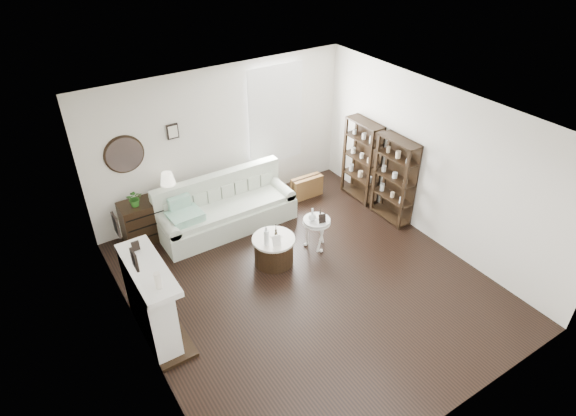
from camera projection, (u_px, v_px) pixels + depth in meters
room at (258, 119)px, 8.86m from camera, size 5.50×5.50×5.50m
fireplace at (151, 304)px, 6.38m from camera, size 0.50×1.40×1.84m
shelf_unit_far at (362, 160)px, 9.21m from camera, size 0.30×0.80×1.60m
shelf_unit_near at (394, 180)px, 8.58m from camera, size 0.30×0.80×1.60m
sofa at (226, 211)px, 8.64m from camera, size 2.44×0.84×0.95m
quilt at (185, 216)px, 8.06m from camera, size 0.57×0.48×0.14m
suitcase at (307, 187)px, 9.53m from camera, size 0.64×0.23×0.43m
dresser at (155, 217)px, 8.35m from camera, size 1.12×0.48×0.75m
table_lamp at (168, 184)px, 8.18m from camera, size 0.34×0.34×0.41m
potted_plant at (135, 198)px, 7.91m from camera, size 0.32×0.30×0.29m
drum_table at (274, 250)px, 7.80m from camera, size 0.69×0.69×0.48m
pedestal_table at (317, 222)px, 8.00m from camera, size 0.47×0.47×0.56m
eiffel_drum at (276, 230)px, 7.69m from camera, size 0.15×0.15×0.20m
bottle_drum at (266, 236)px, 7.45m from camera, size 0.08×0.08×0.33m
card_frame_drum at (277, 240)px, 7.48m from camera, size 0.14×0.07×0.18m
eiffel_ped at (320, 213)px, 7.99m from camera, size 0.11×0.11×0.16m
flask_ped at (312, 214)px, 7.89m from camera, size 0.13×0.13×0.23m
card_frame_ped at (322, 219)px, 7.86m from camera, size 0.13×0.08×0.16m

